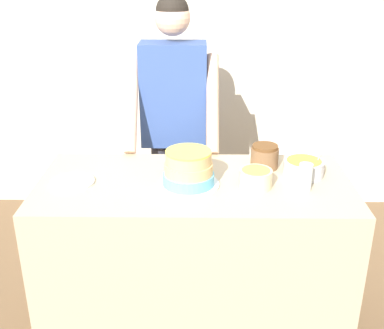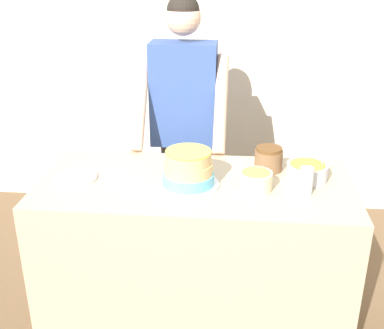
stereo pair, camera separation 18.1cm
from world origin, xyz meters
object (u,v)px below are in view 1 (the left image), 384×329
cake (188,170)px  frosting_bowl_orange (304,167)px  ceramic_plate (72,182)px  stoneware_jar (265,157)px  drinking_glass (305,177)px  person_baker (174,110)px  frosting_bowl_olive (256,178)px

cake → frosting_bowl_orange: (0.59, 0.13, -0.04)m
ceramic_plate → stoneware_jar: stoneware_jar is taller
ceramic_plate → drinking_glass: bearing=-2.7°
ceramic_plate → stoneware_jar: bearing=12.1°
cake → stoneware_jar: 0.46m
stoneware_jar → frosting_bowl_orange: bearing=-27.4°
drinking_glass → frosting_bowl_orange: bearing=80.8°
person_baker → frosting_bowl_olive: size_ratio=10.86×
cake → ceramic_plate: size_ratio=1.39×
frosting_bowl_olive → drinking_glass: bearing=-6.4°
cake → ceramic_plate: cake is taller
person_baker → stoneware_jar: person_baker is taller
cake → drinking_glass: (0.57, -0.04, -0.02)m
frosting_bowl_orange → stoneware_jar: frosting_bowl_orange is taller
cake → frosting_bowl_olive: bearing=-2.0°
cake → frosting_bowl_orange: size_ratio=1.48×
person_baker → drinking_glass: bearing=-49.0°
ceramic_plate → frosting_bowl_olive: bearing=-1.8°
frosting_bowl_orange → stoneware_jar: bearing=152.6°
frosting_bowl_olive → frosting_bowl_orange: frosting_bowl_orange is taller
frosting_bowl_orange → ceramic_plate: bearing=-174.5°
drinking_glass → stoneware_jar: size_ratio=0.91×
frosting_bowl_olive → ceramic_plate: (-0.91, 0.03, -0.04)m
person_baker → cake: bearing=-81.7°
stoneware_jar → ceramic_plate: bearing=-167.9°
cake → frosting_bowl_olive: 0.33m
stoneware_jar → frosting_bowl_olive: bearing=-106.8°
frosting_bowl_olive → drinking_glass: (0.24, -0.03, 0.02)m
drinking_glass → cake: bearing=176.2°
frosting_bowl_orange → drinking_glass: bearing=-99.2°
cake → stoneware_jar: size_ratio=2.08×
drinking_glass → person_baker: bearing=131.0°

